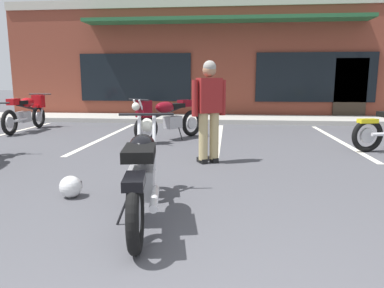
{
  "coord_description": "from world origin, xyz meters",
  "views": [
    {
      "loc": [
        0.21,
        -1.33,
        1.37
      ],
      "look_at": [
        -0.25,
        3.21,
        0.55
      ],
      "focal_mm": 33.5,
      "sensor_mm": 36.0,
      "label": 1
    }
  ],
  "objects_px": {
    "motorcycle_red_sportbike": "(166,117)",
    "motorcycle_green_cafe_racer": "(27,111)",
    "person_in_black_shirt": "(209,106)",
    "motorcycle_foreground_classic": "(142,173)",
    "helmet_on_pavement": "(71,187)"
  },
  "relations": [
    {
      "from": "motorcycle_green_cafe_racer",
      "to": "helmet_on_pavement",
      "type": "xyz_separation_m",
      "value": [
        3.59,
        -5.28,
        -0.4
      ]
    },
    {
      "from": "motorcycle_foreground_classic",
      "to": "helmet_on_pavement",
      "type": "height_order",
      "value": "motorcycle_foreground_classic"
    },
    {
      "from": "person_in_black_shirt",
      "to": "motorcycle_foreground_classic",
      "type": "bearing_deg",
      "value": -101.87
    },
    {
      "from": "helmet_on_pavement",
      "to": "motorcycle_foreground_classic",
      "type": "bearing_deg",
      "value": -28.0
    },
    {
      "from": "motorcycle_red_sportbike",
      "to": "motorcycle_green_cafe_racer",
      "type": "bearing_deg",
      "value": 163.78
    },
    {
      "from": "motorcycle_red_sportbike",
      "to": "helmet_on_pavement",
      "type": "distance_m",
      "value": 4.15
    },
    {
      "from": "motorcycle_green_cafe_racer",
      "to": "motorcycle_red_sportbike",
      "type": "bearing_deg",
      "value": -16.22
    },
    {
      "from": "motorcycle_red_sportbike",
      "to": "motorcycle_green_cafe_racer",
      "type": "height_order",
      "value": "same"
    },
    {
      "from": "motorcycle_red_sportbike",
      "to": "motorcycle_foreground_classic",
      "type": "bearing_deg",
      "value": -83.11
    },
    {
      "from": "motorcycle_red_sportbike",
      "to": "person_in_black_shirt",
      "type": "xyz_separation_m",
      "value": [
        1.08,
        -2.16,
        0.42
      ]
    },
    {
      "from": "helmet_on_pavement",
      "to": "motorcycle_red_sportbike",
      "type": "bearing_deg",
      "value": 83.91
    },
    {
      "from": "motorcycle_foreground_classic",
      "to": "person_in_black_shirt",
      "type": "height_order",
      "value": "person_in_black_shirt"
    },
    {
      "from": "motorcycle_foreground_classic",
      "to": "motorcycle_green_cafe_racer",
      "type": "bearing_deg",
      "value": 128.31
    },
    {
      "from": "motorcycle_foreground_classic",
      "to": "helmet_on_pavement",
      "type": "bearing_deg",
      "value": 152.0
    },
    {
      "from": "motorcycle_foreground_classic",
      "to": "motorcycle_red_sportbike",
      "type": "xyz_separation_m",
      "value": [
        -0.56,
        4.64,
        0.07
      ]
    }
  ]
}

